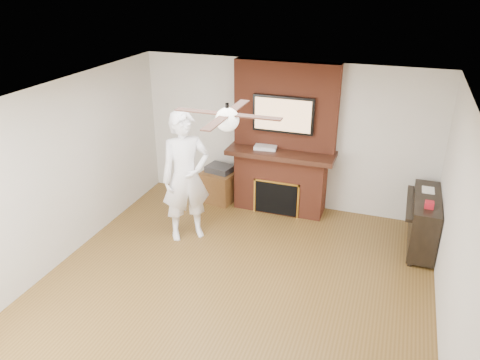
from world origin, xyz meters
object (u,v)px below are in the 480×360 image
(person, at_px, (186,177))
(piano, at_px, (424,221))
(side_table, at_px, (220,184))
(fireplace, at_px, (282,154))

(person, height_order, piano, person)
(side_table, xyz_separation_m, piano, (3.40, -0.48, 0.14))
(person, xyz_separation_m, piano, (3.40, 0.86, -0.56))
(person, relative_size, side_table, 3.02)
(person, height_order, side_table, person)
(person, relative_size, piano, 1.59)
(fireplace, height_order, piano, fireplace)
(fireplace, distance_m, person, 1.79)
(piano, bearing_deg, fireplace, 167.12)
(piano, bearing_deg, person, -165.26)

